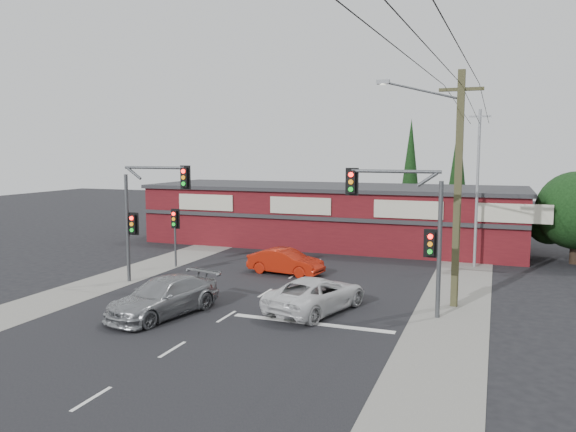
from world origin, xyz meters
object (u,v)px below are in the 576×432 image
(silver_suv, at_px, (163,297))
(red_sedan, at_px, (286,261))
(white_suv, at_px, (316,294))
(shop_building, at_px, (332,214))
(utility_pole, at_px, (455,181))

(silver_suv, relative_size, red_sedan, 1.25)
(white_suv, relative_size, shop_building, 0.19)
(shop_building, xyz_separation_m, utility_pole, (9.36, -14.00, 3.26))
(white_suv, xyz_separation_m, silver_suv, (-5.65, -2.79, 0.04))
(white_suv, xyz_separation_m, red_sedan, (-3.72, 6.19, -0.03))
(red_sedan, bearing_deg, silver_suv, 175.78)
(white_suv, height_order, silver_suv, silver_suv)
(white_suv, distance_m, red_sedan, 7.22)
(silver_suv, bearing_deg, utility_pole, 40.17)
(red_sedan, bearing_deg, utility_pole, -103.33)
(silver_suv, bearing_deg, shop_building, 98.87)
(white_suv, distance_m, shop_building, 17.27)
(utility_pole, bearing_deg, red_sedan, 158.76)
(red_sedan, distance_m, shop_building, 10.63)
(shop_building, bearing_deg, white_suv, -76.12)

